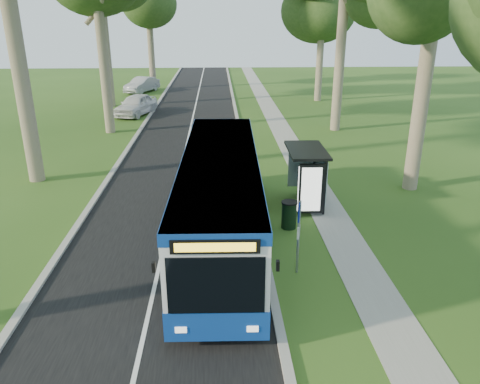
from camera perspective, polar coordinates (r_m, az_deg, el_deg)
The scene contains 12 objects.
ground at distance 16.34m, azimuth 2.90°, elevation -7.28°, with size 120.00×120.00×0.00m, color #2B4D18.
road at distance 25.60m, azimuth -7.09°, elevation 3.21°, with size 7.00×100.00×0.02m, color black.
kerb_east at distance 25.55m, azimuth 0.77°, elevation 3.46°, with size 0.25×100.00×0.12m, color #9E9B93.
kerb_west at distance 26.09m, azimuth -14.79°, elevation 3.13°, with size 0.25×100.00×0.12m, color #9E9B93.
centre_line at distance 25.59m, azimuth -7.09°, elevation 3.24°, with size 0.12×100.00×0.01m, color white.
footpath at distance 25.91m, azimuth 7.42°, elevation 3.42°, with size 1.50×100.00×0.02m, color gray.
bus at distance 16.39m, azimuth -2.39°, elevation -0.79°, with size 2.84×12.15×3.21m.
bus_stop_sign at distance 14.53m, azimuth 7.17°, elevation -4.47°, with size 0.15×0.34×2.44m.
bus_shelter at distance 19.57m, azimuth 8.66°, elevation 2.84°, with size 1.58×2.88×2.46m.
litter_bin at distance 17.95m, azimuth 6.00°, elevation -2.75°, with size 0.61×0.61×1.08m.
car_white at distance 39.44m, azimuth -12.58°, elevation 10.34°, with size 1.97×4.89×1.67m, color silver.
car_silver at distance 51.27m, azimuth -11.87°, elevation 12.66°, with size 1.63×4.68×1.54m, color #9FA1A6.
Camera 1 is at (-1.51, -14.33, 7.70)m, focal length 35.00 mm.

